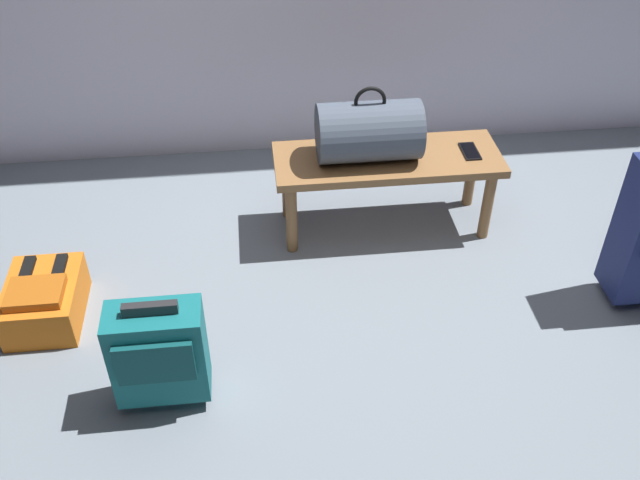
{
  "coord_description": "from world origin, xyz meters",
  "views": [
    {
      "loc": [
        -0.43,
        -1.81,
        2.04
      ],
      "look_at": [
        -0.18,
        0.41,
        0.25
      ],
      "focal_mm": 39.85,
      "sensor_mm": 36.0,
      "label": 1
    }
  ],
  "objects": [
    {
      "name": "ground_plane",
      "position": [
        0.0,
        0.0,
        0.0
      ],
      "size": [
        6.6,
        6.6,
        0.0
      ],
      "primitive_type": "plane",
      "color": "slate"
    },
    {
      "name": "bench",
      "position": [
        0.16,
        0.8,
        0.32
      ],
      "size": [
        1.0,
        0.36,
        0.38
      ],
      "color": "olive",
      "rests_on": "ground"
    },
    {
      "name": "duffel_bag_slate",
      "position": [
        0.07,
        0.8,
        0.51
      ],
      "size": [
        0.44,
        0.26,
        0.34
      ],
      "color": "#475160",
      "rests_on": "bench"
    },
    {
      "name": "cell_phone",
      "position": [
        0.53,
        0.79,
        0.38
      ],
      "size": [
        0.07,
        0.14,
        0.01
      ],
      "color": "black",
      "rests_on": "bench"
    },
    {
      "name": "suitcase_small_teal",
      "position": [
        -0.79,
        -0.12,
        0.24
      ],
      "size": [
        0.32,
        0.19,
        0.46
      ],
      "color": "#14666B",
      "rests_on": "ground"
    },
    {
      "name": "backpack_orange",
      "position": [
        -1.29,
        0.35,
        0.09
      ],
      "size": [
        0.28,
        0.38,
        0.21
      ],
      "color": "orange",
      "rests_on": "ground"
    }
  ]
}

